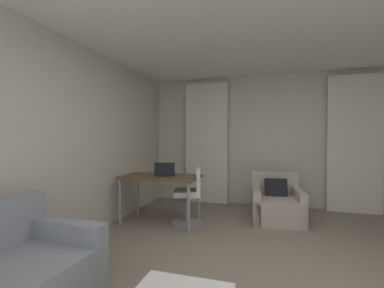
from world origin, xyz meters
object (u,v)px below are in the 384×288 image
Objects in this scene: armchair at (276,204)px; laptop at (165,173)px; desk_chair at (190,199)px; desk at (161,180)px.

laptop is (-1.70, -0.67, 0.54)m from armchair.
desk is at bearing -174.04° from desk_chair.
desk_chair is (0.47, 0.05, -0.30)m from desk.
laptop is (-0.39, -0.05, 0.41)m from desk_chair.
laptop is at bearing 1.31° from desk.
laptop reaches higher than armchair.
desk is 0.14m from laptop.
armchair reaches higher than desk.
desk_chair reaches higher than desk.
desk is 3.29× the size of laptop.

